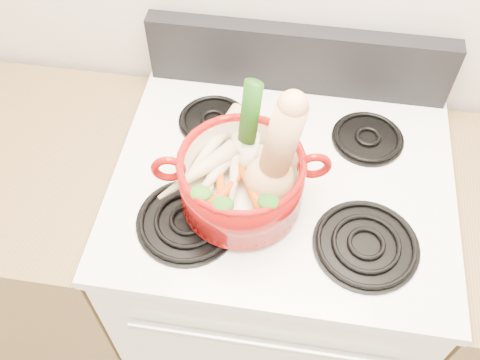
% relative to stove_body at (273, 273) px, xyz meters
% --- Properties ---
extents(stove_body, '(0.76, 0.65, 0.92)m').
position_rel_stove_body_xyz_m(stove_body, '(0.00, 0.00, 0.00)').
color(stove_body, white).
rests_on(stove_body, floor).
extents(cooktop, '(0.78, 0.67, 0.03)m').
position_rel_stove_body_xyz_m(cooktop, '(0.00, 0.00, 0.47)').
color(cooktop, white).
rests_on(cooktop, stove_body).
extents(control_backsplash, '(0.76, 0.05, 0.18)m').
position_rel_stove_body_xyz_m(control_backsplash, '(0.00, 0.30, 0.58)').
color(control_backsplash, black).
rests_on(control_backsplash, cooktop).
extents(oven_handle, '(0.60, 0.02, 0.02)m').
position_rel_stove_body_xyz_m(oven_handle, '(0.00, -0.34, 0.32)').
color(oven_handle, silver).
rests_on(oven_handle, stove_body).
extents(burner_front_left, '(0.22, 0.22, 0.02)m').
position_rel_stove_body_xyz_m(burner_front_left, '(-0.19, -0.16, 0.50)').
color(burner_front_left, black).
rests_on(burner_front_left, cooktop).
extents(burner_front_right, '(0.22, 0.22, 0.02)m').
position_rel_stove_body_xyz_m(burner_front_right, '(0.19, -0.16, 0.50)').
color(burner_front_right, black).
rests_on(burner_front_right, cooktop).
extents(burner_back_left, '(0.17, 0.17, 0.02)m').
position_rel_stove_body_xyz_m(burner_back_left, '(-0.19, 0.14, 0.50)').
color(burner_back_left, black).
rests_on(burner_back_left, cooktop).
extents(burner_back_right, '(0.17, 0.17, 0.02)m').
position_rel_stove_body_xyz_m(burner_back_right, '(0.19, 0.14, 0.50)').
color(burner_back_right, black).
rests_on(burner_back_right, cooktop).
extents(dutch_oven, '(0.31, 0.31, 0.13)m').
position_rel_stove_body_xyz_m(dutch_oven, '(-0.08, -0.09, 0.57)').
color(dutch_oven, maroon).
rests_on(dutch_oven, burner_front_left).
extents(pot_handle_left, '(0.08, 0.03, 0.07)m').
position_rel_stove_body_xyz_m(pot_handle_left, '(-0.23, -0.12, 0.62)').
color(pot_handle_left, maroon).
rests_on(pot_handle_left, dutch_oven).
extents(pot_handle_right, '(0.08, 0.03, 0.07)m').
position_rel_stove_body_xyz_m(pot_handle_right, '(0.06, -0.06, 0.62)').
color(pot_handle_right, maroon).
rests_on(pot_handle_right, dutch_oven).
extents(squash, '(0.15, 0.12, 0.28)m').
position_rel_stove_body_xyz_m(squash, '(-0.03, -0.08, 0.67)').
color(squash, tan).
rests_on(squash, dutch_oven).
extents(leek, '(0.07, 0.10, 0.26)m').
position_rel_stove_body_xyz_m(leek, '(-0.08, -0.04, 0.66)').
color(leek, silver).
rests_on(leek, dutch_oven).
extents(ginger, '(0.10, 0.08, 0.05)m').
position_rel_stove_body_xyz_m(ginger, '(-0.05, -0.01, 0.56)').
color(ginger, tan).
rests_on(ginger, dutch_oven).
extents(parsnip_0, '(0.06, 0.21, 0.06)m').
position_rel_stove_body_xyz_m(parsnip_0, '(-0.15, -0.07, 0.56)').
color(parsnip_0, beige).
rests_on(parsnip_0, dutch_oven).
extents(parsnip_1, '(0.12, 0.18, 0.05)m').
position_rel_stove_body_xyz_m(parsnip_1, '(-0.15, -0.09, 0.56)').
color(parsnip_1, beige).
rests_on(parsnip_1, dutch_oven).
extents(parsnip_2, '(0.05, 0.19, 0.06)m').
position_rel_stove_body_xyz_m(parsnip_2, '(-0.10, -0.06, 0.57)').
color(parsnip_2, beige).
rests_on(parsnip_2, dutch_oven).
extents(parsnip_3, '(0.17, 0.17, 0.06)m').
position_rel_stove_body_xyz_m(parsnip_3, '(-0.18, -0.08, 0.57)').
color(parsnip_3, beige).
rests_on(parsnip_3, dutch_oven).
extents(parsnip_4, '(0.13, 0.22, 0.06)m').
position_rel_stove_body_xyz_m(parsnip_4, '(-0.16, -0.01, 0.58)').
color(parsnip_4, beige).
rests_on(parsnip_4, dutch_oven).
extents(carrot_0, '(0.07, 0.18, 0.05)m').
position_rel_stove_body_xyz_m(carrot_0, '(-0.12, -0.12, 0.55)').
color(carrot_0, '#C65F09').
rests_on(carrot_0, dutch_oven).
extents(carrot_1, '(0.11, 0.16, 0.05)m').
position_rel_stove_body_xyz_m(carrot_1, '(-0.12, -0.12, 0.56)').
color(carrot_1, '#C84D0A').
rests_on(carrot_1, dutch_oven).
extents(carrot_2, '(0.12, 0.17, 0.05)m').
position_rel_stove_body_xyz_m(carrot_2, '(-0.06, -0.11, 0.57)').
color(carrot_2, '#C34909').
rests_on(carrot_2, dutch_oven).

